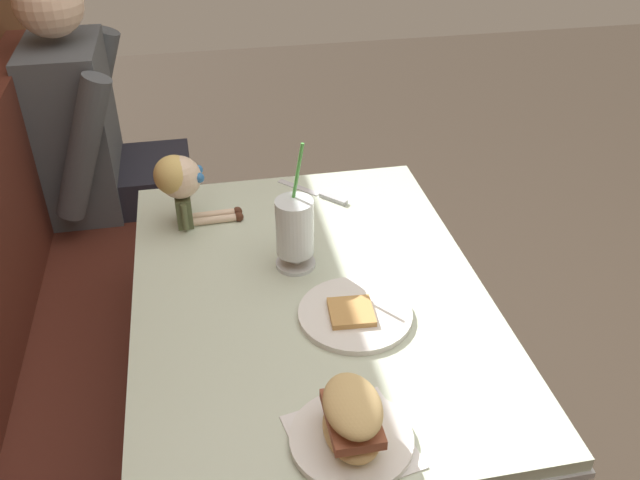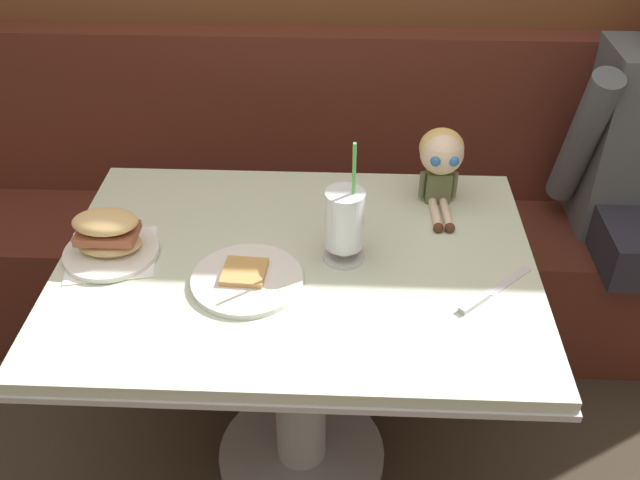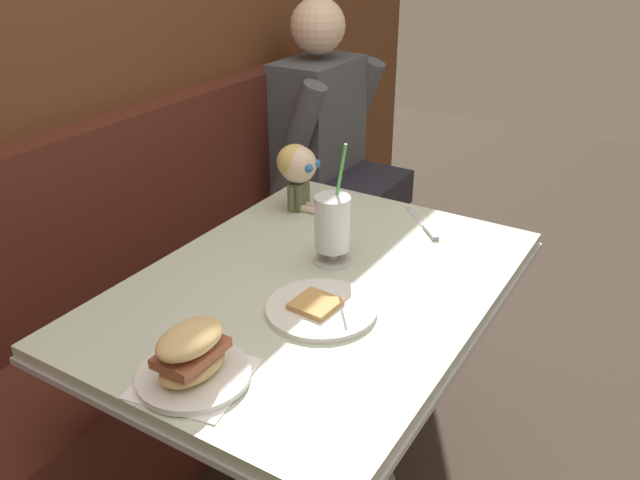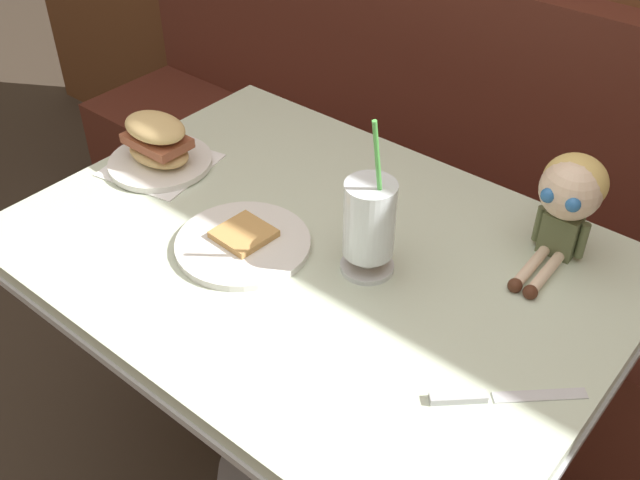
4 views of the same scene
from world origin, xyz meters
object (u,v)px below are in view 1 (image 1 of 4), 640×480
object	(u,v)px
toast_plate	(355,314)
butter_knife	(324,196)
sandwich_plate	(352,424)
seated_doll	(180,181)
milkshake_glass	(295,230)
diner_patron	(88,126)

from	to	relation	value
toast_plate	butter_knife	distance (m)	0.52
sandwich_plate	seated_doll	bearing A→B (deg)	18.94
milkshake_glass	diner_patron	size ratio (longest dim) A/B	0.39
toast_plate	milkshake_glass	xyz separation A→B (m)	(0.21, 0.10, 0.09)
toast_plate	seated_doll	world-z (taller)	seated_doll
diner_patron	milkshake_glass	bearing A→B (deg)	-148.33
butter_knife	diner_patron	xyz separation A→B (m)	(0.61, 0.69, -0.00)
sandwich_plate	butter_knife	distance (m)	0.86
milkshake_glass	sandwich_plate	xyz separation A→B (m)	(-0.54, -0.01, -0.06)
diner_patron	sandwich_plate	bearing A→B (deg)	-158.43
diner_patron	butter_knife	bearing A→B (deg)	-131.31
butter_knife	diner_patron	distance (m)	0.92
toast_plate	seated_doll	bearing A→B (deg)	37.93
diner_patron	seated_doll	bearing A→B (deg)	-155.51
sandwich_plate	seated_doll	size ratio (longest dim) A/B	1.07
milkshake_glass	butter_knife	xyz separation A→B (m)	(0.31, -0.13, -0.10)
milkshake_glass	seated_doll	world-z (taller)	milkshake_glass
milkshake_glass	butter_knife	bearing A→B (deg)	-23.03
seated_doll	butter_knife	bearing A→B (deg)	-80.20
milkshake_glass	diner_patron	xyz separation A→B (m)	(0.92, 0.56, -0.10)
toast_plate	butter_knife	bearing A→B (deg)	-3.77
butter_knife	seated_doll	world-z (taller)	seated_doll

